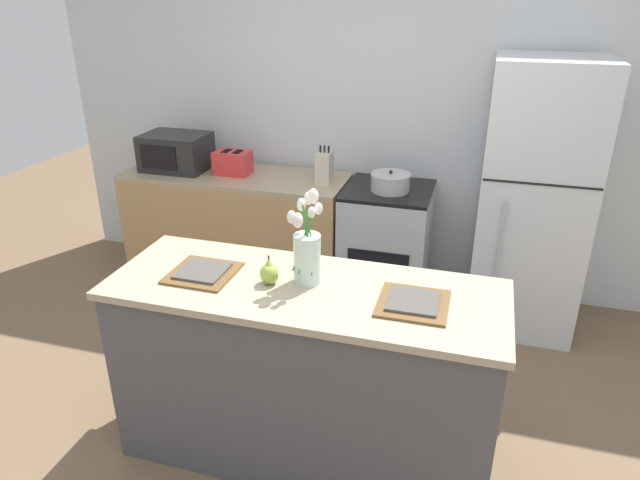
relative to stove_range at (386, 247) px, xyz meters
name	(u,v)px	position (x,y,z in m)	size (l,w,h in m)	color
ground_plane	(306,447)	(-0.10, -1.60, -0.45)	(10.00, 10.00, 0.00)	brown
back_wall	(388,110)	(-0.10, 0.40, 0.90)	(5.20, 0.08, 2.70)	silver
kitchen_island	(305,372)	(-0.10, -1.60, 0.03)	(1.80, 0.66, 0.95)	#4C4C51
back_counter	(238,229)	(-1.16, 0.00, 0.00)	(1.68, 0.60, 0.89)	tan
stove_range	(386,247)	(0.00, 0.00, 0.00)	(0.60, 0.61, 0.89)	#B2B5B7
refrigerator	(533,201)	(0.95, 0.00, 0.45)	(0.68, 0.67, 1.80)	silver
flower_vase	(306,250)	(-0.10, -1.55, 0.66)	(0.15, 0.18, 0.44)	silver
pear_figurine	(269,273)	(-0.26, -1.62, 0.56)	(0.09, 0.09, 0.14)	#9EBC47
plate_setting_left	(203,272)	(-0.59, -1.62, 0.51)	(0.30, 0.30, 0.02)	brown
plate_setting_right	(413,302)	(0.39, -1.62, 0.51)	(0.30, 0.30, 0.02)	brown
toaster	(233,163)	(-1.18, 0.01, 0.53)	(0.28, 0.18, 0.17)	red
cooking_pot	(390,182)	(0.02, -0.04, 0.51)	(0.27, 0.27, 0.15)	#B2B5B7
microwave	(176,152)	(-1.64, 0.00, 0.58)	(0.48, 0.37, 0.27)	black
knife_block	(324,168)	(-0.46, 0.00, 0.56)	(0.10, 0.14, 0.27)	beige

